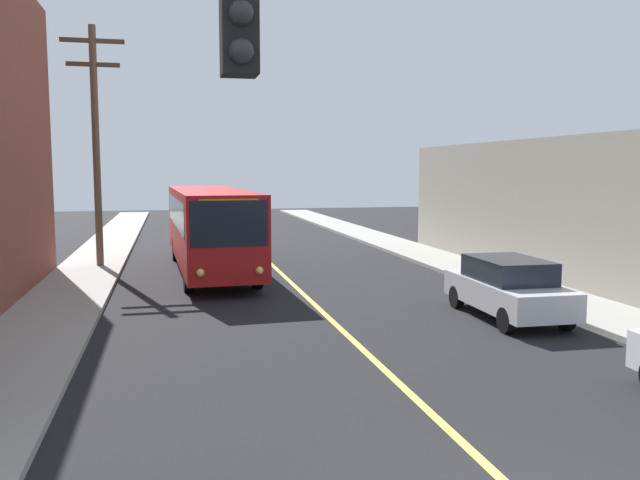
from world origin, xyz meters
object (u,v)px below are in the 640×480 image
city_bus (210,225)px  utility_pole_mid (96,135)px  traffic_signal_left_corner (2,129)px  parked_car_silver (508,287)px

city_bus → utility_pole_mid: bearing=159.2°
city_bus → traffic_signal_left_corner: 20.14m
city_bus → traffic_signal_left_corner: bearing=-98.0°
parked_car_silver → utility_pole_mid: bearing=134.8°
city_bus → traffic_signal_left_corner: size_ratio=2.04×
parked_car_silver → traffic_signal_left_corner: traffic_signal_left_corner is taller
utility_pole_mid → parked_car_silver: bearing=-45.2°
utility_pole_mid → traffic_signal_left_corner: 21.49m
parked_car_silver → utility_pole_mid: utility_pole_mid is taller
parked_car_silver → traffic_signal_left_corner: bearing=-135.8°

